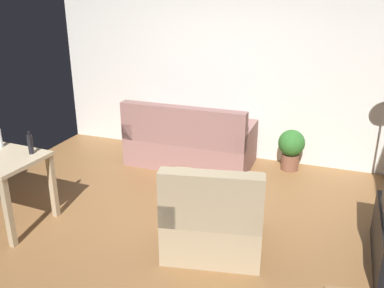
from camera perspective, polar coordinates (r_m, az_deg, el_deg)
ground_plane at (r=4.53m, az=-3.43°, el=-11.01°), size 5.20×4.40×0.02m
wall_rear at (r=6.02m, az=4.76°, el=10.90°), size 5.20×0.10×2.70m
couch at (r=5.83m, az=-0.37°, el=0.00°), size 1.73×0.84×0.92m
potted_plant at (r=5.81m, az=13.46°, el=-0.40°), size 0.36×0.36×0.57m
armchair at (r=3.99m, az=2.97°, el=-10.20°), size 1.05×1.00×0.92m
bottle_dark at (r=4.56m, az=-21.32°, el=0.01°), size 0.05×0.05×0.24m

